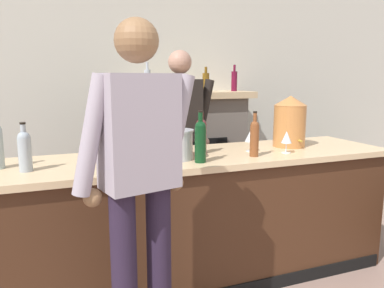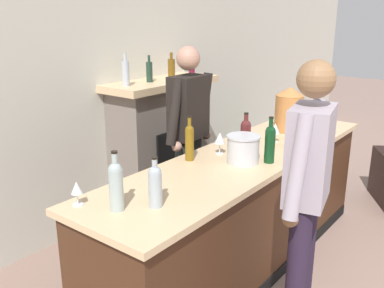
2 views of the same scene
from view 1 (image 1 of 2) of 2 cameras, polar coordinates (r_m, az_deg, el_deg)
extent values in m
cube|color=beige|center=(4.24, -7.07, 7.57)|extent=(12.00, 0.07, 2.75)
cube|color=#422516|center=(2.92, 0.42, -11.65)|extent=(3.05, 0.71, 0.94)
cube|color=#D6B486|center=(2.78, 0.43, -2.14)|extent=(3.12, 0.78, 0.04)
cube|color=slate|center=(4.23, -0.02, -2.05)|extent=(1.17, 0.44, 1.33)
cube|color=black|center=(4.06, 1.16, -5.17)|extent=(0.64, 0.02, 0.85)
cube|color=#D6B486|center=(4.12, 0.08, 7.49)|extent=(1.33, 0.52, 0.07)
cylinder|color=#ADB8C3|center=(3.96, -6.80, 9.50)|extent=(0.07, 0.07, 0.23)
cylinder|color=#ADB8C3|center=(3.97, -6.85, 11.74)|extent=(0.03, 0.03, 0.08)
cylinder|color=#1F3729|center=(4.05, -2.34, 9.34)|extent=(0.06, 0.06, 0.20)
cylinder|color=#1F3729|center=(4.06, -2.36, 11.21)|extent=(0.03, 0.03, 0.07)
cylinder|color=brown|center=(4.17, 2.12, 9.38)|extent=(0.08, 0.08, 0.20)
cylinder|color=brown|center=(4.18, 2.13, 11.21)|extent=(0.03, 0.03, 0.07)
cylinder|color=maroon|center=(4.32, 6.45, 9.47)|extent=(0.07, 0.07, 0.22)
cylinder|color=maroon|center=(4.33, 6.49, 11.42)|extent=(0.03, 0.03, 0.07)
cylinder|color=#45494B|center=(5.14, 22.53, -7.12)|extent=(0.31, 0.31, 0.21)
cylinder|color=#332319|center=(5.11, 22.60, -6.10)|extent=(0.28, 0.28, 0.02)
cone|color=#2F8C30|center=(5.16, 23.72, -3.31)|extent=(0.18, 0.40, 0.45)
cone|color=#3D7D23|center=(5.18, 22.21, -3.30)|extent=(0.42, 0.26, 0.43)
cone|color=#348A34|center=(5.03, 21.35, -3.82)|extent=(0.29, 0.38, 0.40)
cone|color=#397A34|center=(4.96, 22.33, -4.15)|extent=(0.24, 0.31, 0.37)
cone|color=#29832C|center=(5.00, 23.73, -3.99)|extent=(0.25, 0.16, 0.37)
cylinder|color=#251A2D|center=(2.13, -5.01, -19.35)|extent=(0.13, 0.13, 1.02)
cylinder|color=#251A2D|center=(2.05, -10.21, -20.68)|extent=(0.13, 0.13, 1.02)
cube|color=#9C909D|center=(1.83, -8.12, 1.85)|extent=(0.40, 0.30, 0.56)
cylinder|color=#9C909D|center=(1.96, -2.32, 2.44)|extent=(0.20, 0.08, 0.57)
sphere|color=olive|center=(2.03, -2.56, -5.90)|extent=(0.09, 0.09, 0.09)
cylinder|color=#9C909D|center=(1.76, -15.13, 1.25)|extent=(0.20, 0.08, 0.57)
sphere|color=olive|center=(1.85, -14.92, -7.92)|extent=(0.09, 0.09, 0.09)
sphere|color=olive|center=(1.82, -8.46, 15.35)|extent=(0.21, 0.21, 0.21)
cylinder|color=#222A29|center=(3.52, -3.27, -7.56)|extent=(0.13, 0.13, 0.98)
cube|color=black|center=(3.62, -2.79, -14.76)|extent=(0.11, 0.25, 0.07)
cylinder|color=#222A29|center=(3.59, -0.26, -7.17)|extent=(0.13, 0.13, 0.98)
cube|color=black|center=(3.69, 0.20, -14.24)|extent=(0.11, 0.25, 0.07)
cube|color=black|center=(3.40, -1.82, 5.12)|extent=(0.37, 0.24, 0.56)
cylinder|color=black|center=(3.30, -5.39, 4.94)|extent=(0.20, 0.08, 0.57)
sphere|color=tan|center=(3.32, -5.20, -0.24)|extent=(0.09, 0.09, 0.09)
cylinder|color=black|center=(3.48, 1.83, 5.23)|extent=(0.20, 0.08, 0.57)
sphere|color=tan|center=(3.50, 1.95, 0.30)|extent=(0.09, 0.09, 0.09)
sphere|color=tan|center=(3.39, -1.86, 12.38)|extent=(0.21, 0.21, 0.21)
cylinder|color=#BE773D|center=(3.20, 14.64, 2.66)|extent=(0.26, 0.26, 0.34)
cone|color=#BE773D|center=(3.18, 14.80, 6.42)|extent=(0.27, 0.27, 0.08)
cylinder|color=#B29333|center=(3.10, 16.17, 0.46)|extent=(0.02, 0.04, 0.02)
cylinder|color=silver|center=(2.62, -2.50, -0.21)|extent=(0.24, 0.24, 0.20)
cylinder|color=silver|center=(2.60, -2.52, 2.06)|extent=(0.25, 0.25, 0.01)
cylinder|color=brown|center=(2.75, 9.47, 0.47)|extent=(0.06, 0.06, 0.23)
sphere|color=brown|center=(2.73, 9.54, 2.84)|extent=(0.06, 0.06, 0.06)
cylinder|color=brown|center=(2.73, 9.57, 3.77)|extent=(0.03, 0.03, 0.09)
cylinder|color=black|center=(2.72, 9.60, 4.82)|extent=(0.03, 0.03, 0.01)
cylinder|color=#531F1F|center=(2.82, 1.39, 0.79)|extent=(0.08, 0.08, 0.22)
sphere|color=#531F1F|center=(2.81, 1.40, 3.03)|extent=(0.08, 0.08, 0.08)
cylinder|color=#531F1F|center=(2.80, 1.41, 3.91)|extent=(0.03, 0.03, 0.09)
cylinder|color=black|center=(2.80, 1.41, 4.91)|extent=(0.04, 0.04, 0.01)
cylinder|color=brown|center=(2.90, -8.51, 1.11)|extent=(0.07, 0.07, 0.24)
sphere|color=brown|center=(2.88, -8.57, 3.48)|extent=(0.06, 0.06, 0.06)
cylinder|color=brown|center=(2.88, -8.59, 4.40)|extent=(0.03, 0.03, 0.09)
cylinder|color=black|center=(2.87, -8.62, 5.45)|extent=(0.03, 0.03, 0.01)
cylinder|color=#9CA9B3|center=(2.49, -24.10, -1.48)|extent=(0.08, 0.08, 0.21)
sphere|color=#9CA9B3|center=(2.47, -24.27, 0.89)|extent=(0.08, 0.08, 0.08)
cylinder|color=#9CA9B3|center=(2.47, -24.33, 1.83)|extent=(0.03, 0.03, 0.08)
cylinder|color=black|center=(2.46, -24.41, 2.90)|extent=(0.03, 0.03, 0.01)
cylinder|color=#0D3618|center=(2.52, 1.29, -0.08)|extent=(0.08, 0.08, 0.24)
sphere|color=#0D3618|center=(2.50, 1.30, 2.68)|extent=(0.07, 0.07, 0.07)
cylinder|color=#0D3618|center=(2.49, 1.30, 3.77)|extent=(0.03, 0.03, 0.10)
cylinder|color=black|center=(2.49, 1.31, 4.99)|extent=(0.03, 0.03, 0.01)
cylinder|color=silver|center=(2.94, 14.11, -1.27)|extent=(0.07, 0.07, 0.01)
cylinder|color=silver|center=(2.94, 14.14, -0.52)|extent=(0.01, 0.01, 0.07)
cone|color=silver|center=(2.92, 14.21, 1.03)|extent=(0.08, 0.08, 0.09)
cylinder|color=silver|center=(2.95, 8.84, -1.05)|extent=(0.06, 0.06, 0.01)
cylinder|color=silver|center=(2.94, 8.86, -0.31)|extent=(0.01, 0.01, 0.07)
cone|color=silver|center=(2.93, 8.90, 1.24)|extent=(0.09, 0.09, 0.09)
cylinder|color=silver|center=(2.89, -2.91, -1.17)|extent=(0.06, 0.06, 0.01)
cylinder|color=silver|center=(2.88, -2.92, -0.28)|extent=(0.01, 0.01, 0.08)
cone|color=silver|center=(2.87, -2.93, 1.39)|extent=(0.09, 0.09, 0.09)
camera|label=2|loc=(2.08, -87.44, 14.73)|focal=40.00mm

